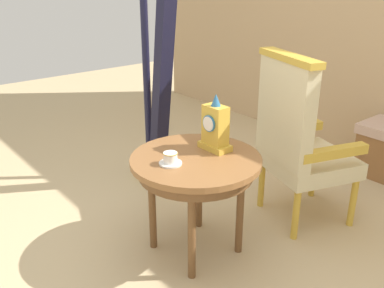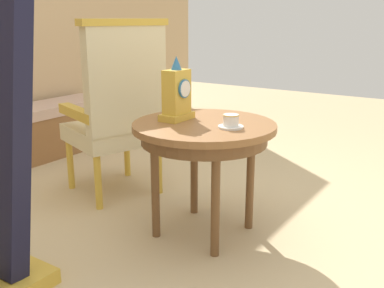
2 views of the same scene
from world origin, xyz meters
name	(u,v)px [view 1 (image 1 of 2)]	position (x,y,z in m)	size (l,w,h in m)	color
ground_plane	(189,251)	(0.00, 0.00, 0.00)	(10.00, 10.00, 0.00)	tan
side_table	(196,169)	(0.01, 0.05, 0.55)	(0.75, 0.75, 0.62)	brown
teacup_left	(170,159)	(-0.01, -0.12, 0.65)	(0.13, 0.13, 0.07)	white
mantel_clock	(215,128)	(-0.01, 0.21, 0.75)	(0.19, 0.11, 0.34)	gold
armchair	(298,138)	(0.16, 0.79, 0.59)	(0.69, 0.68, 1.14)	beige
harp	(157,98)	(-0.90, 0.43, 0.70)	(0.40, 0.24, 1.74)	gold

